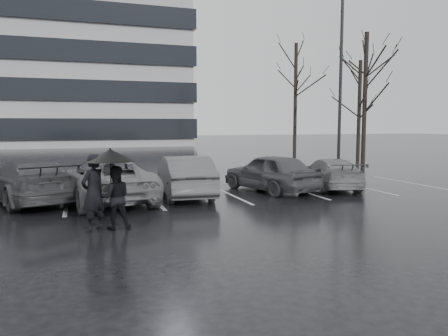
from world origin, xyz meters
The scene contains 14 objects.
ground centered at (0.00, 0.00, 0.00)m, with size 160.00×160.00×0.00m, color black.
car_main centered at (2.30, 2.46, 0.72)m, with size 1.69×4.21×1.43m, color black.
car_west_a centered at (-1.05, 2.33, 0.72)m, with size 1.52×4.37×1.44m, color #2F2F31.
car_west_b centered at (-3.71, 2.13, 0.72)m, with size 2.38×5.17×1.44m, color #504F52.
car_west_c centered at (-6.13, 2.75, 0.72)m, with size 2.01×4.95×1.44m, color black.
car_east centered at (4.83, 2.34, 0.60)m, with size 1.67×4.11×1.19m, color #504F52.
pedestrian_left centered at (-4.28, -1.84, 0.92)m, with size 0.67×0.44×1.85m, color black.
pedestrian_right centered at (-3.78, -1.79, 0.77)m, with size 0.75×0.58×1.54m, color black.
umbrella centered at (-3.87, -1.86, 1.80)m, with size 1.17×1.17×1.98m.
lamp_post centered at (9.06, 8.17, 4.43)m, with size 0.53×0.53×9.67m.
stall_stripes centered at (-0.80, 2.50, 0.00)m, with size 19.72×5.00×0.00m.
tree_east centered at (12.00, 10.00, 4.00)m, with size 0.26×0.26×8.00m, color black.
tree_ne centered at (14.50, 14.00, 3.50)m, with size 0.26×0.26×7.00m, color black.
tree_north centered at (11.00, 17.00, 4.25)m, with size 0.26×0.26×8.50m, color black.
Camera 1 is at (-4.61, -12.55, 2.56)m, focal length 35.00 mm.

